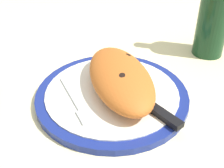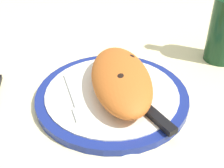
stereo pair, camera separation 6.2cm
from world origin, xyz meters
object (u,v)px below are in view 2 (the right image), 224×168
at_px(plate, 112,95).
at_px(fork, 75,100).
at_px(calzone, 121,79).
at_px(knife, 148,111).

relative_size(plate, fork, 1.98).
bearing_deg(calzone, fork, -86.46).
bearing_deg(plate, fork, -84.52).
xyz_separation_m(fork, knife, (0.08, 0.13, 0.00)).
relative_size(fork, knife, 0.79).
bearing_deg(knife, calzone, -162.11).
distance_m(fork, knife, 0.15).
xyz_separation_m(calzone, fork, (0.01, -0.10, -0.03)).
bearing_deg(fork, knife, 58.85).
distance_m(calzone, knife, 0.09).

